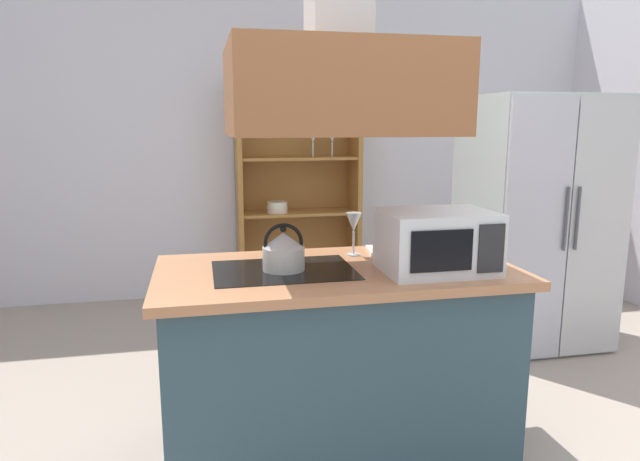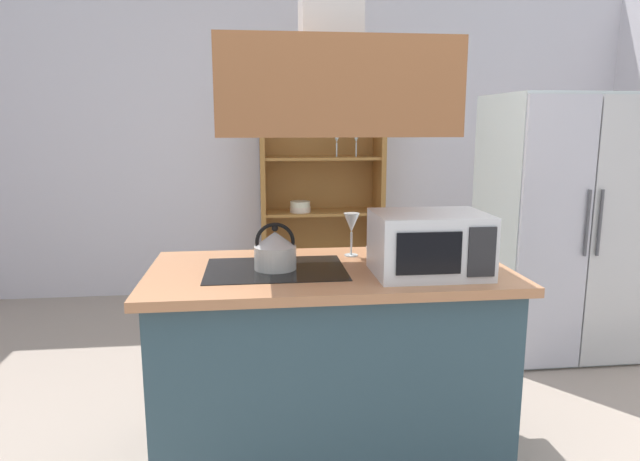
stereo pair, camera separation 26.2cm
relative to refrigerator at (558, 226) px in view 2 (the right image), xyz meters
The scene contains 9 objects.
wall_back 2.33m from the refrigerator, 134.79° to the left, with size 6.00×0.12×2.70m, color silver.
kitchen_island 2.05m from the refrigerator, 146.74° to the right, with size 1.56×0.80×0.90m.
range_hood 2.21m from the refrigerator, 146.74° to the right, with size 0.90×0.70×1.23m.
refrigerator is the anchor object (origin of this frame).
dish_cabinet 2.00m from the refrigerator, 135.64° to the left, with size 1.05×0.40×1.89m.
kettle 2.22m from the refrigerator, 150.07° to the right, with size 0.18×0.18×0.20m.
cutting_board 1.58m from the refrigerator, 145.11° to the right, with size 0.34×0.24×0.02m, color white.
microwave 1.80m from the refrigerator, 135.66° to the right, with size 0.46×0.35×0.26m.
wine_glass_on_counter 1.80m from the refrigerator, 150.09° to the right, with size 0.08×0.08×0.21m.
Camera 2 is at (-0.39, -2.07, 1.52)m, focal length 31.40 mm.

